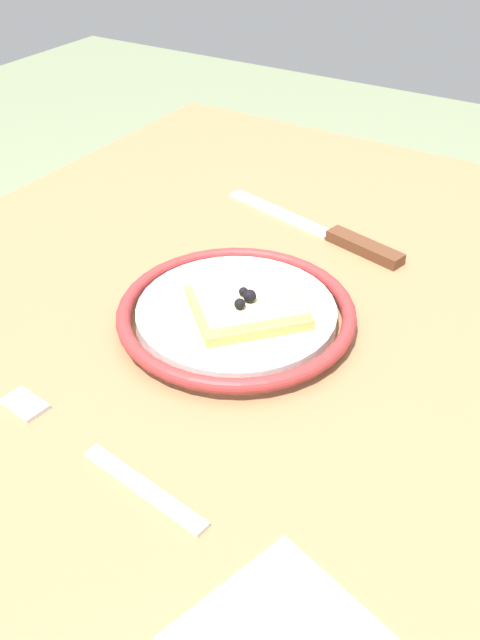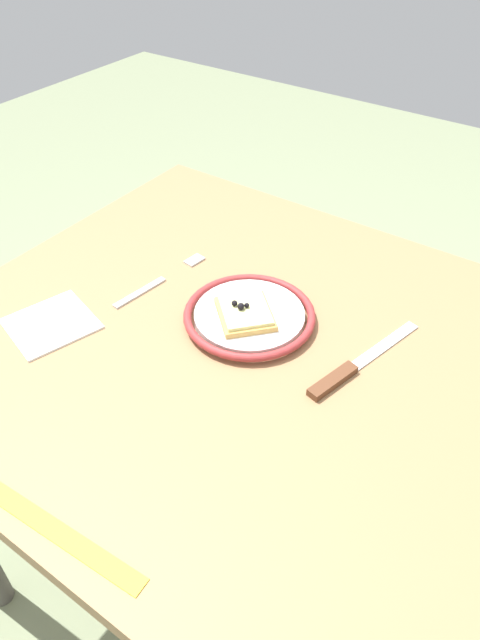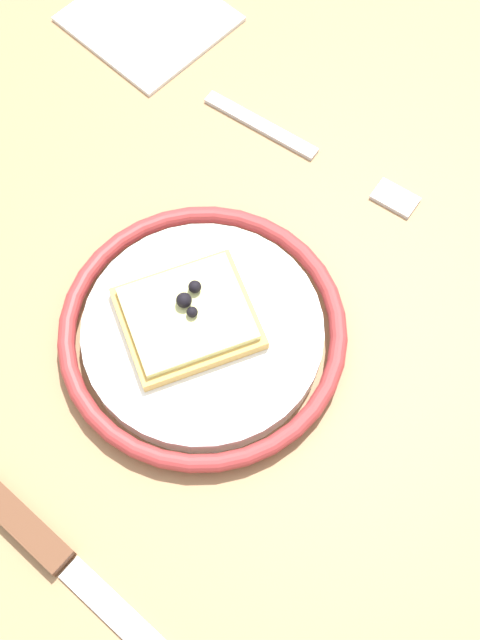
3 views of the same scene
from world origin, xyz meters
TOP-DOWN VIEW (x-y plane):
  - ground_plane at (0.00, 0.00)m, footprint 6.00×6.00m
  - dining_table at (0.00, 0.00)m, footprint 0.94×0.86m
  - plate at (-0.01, 0.05)m, footprint 0.22×0.22m
  - pizza_slice_near at (-0.01, 0.04)m, footprint 0.13×0.13m
  - knife at (0.18, 0.03)m, footprint 0.08×0.24m
  - fork at (-0.20, 0.05)m, footprint 0.04×0.20m
  - measuring_tape at (0.00, -0.39)m, footprint 0.30×0.04m
  - napkin at (-0.27, -0.15)m, footprint 0.16×0.16m

SIDE VIEW (x-z plane):
  - ground_plane at x=0.00m, z-range 0.00..0.00m
  - dining_table at x=0.00m, z-range 0.27..1.02m
  - measuring_tape at x=0.00m, z-range 0.75..0.75m
  - napkin at x=-0.27m, z-range 0.75..0.75m
  - fork at x=-0.20m, z-range 0.75..0.75m
  - knife at x=0.18m, z-range 0.75..0.76m
  - plate at x=-0.01m, z-range 0.75..0.77m
  - pizza_slice_near at x=-0.01m, z-range 0.76..0.79m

